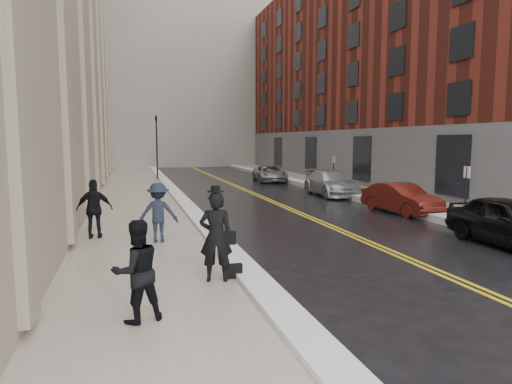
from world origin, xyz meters
TOP-DOWN VIEW (x-y plane):
  - ground at (0.00, 0.00)m, footprint 160.00×160.00m
  - sidewalk_left at (-4.50, 16.00)m, footprint 4.00×64.00m
  - sidewalk_right at (9.00, 16.00)m, footprint 3.00×64.00m
  - lane_stripe_a at (2.38, 16.00)m, footprint 0.12×64.00m
  - lane_stripe_b at (2.62, 16.00)m, footprint 0.12×64.00m
  - snow_ridge_left at (-2.20, 16.00)m, footprint 0.70×60.80m
  - snow_ridge_right at (7.15, 16.00)m, footprint 0.85×60.80m
  - building_right at (17.50, 23.00)m, footprint 14.00×50.00m
  - tower_far_right at (14.00, 66.00)m, footprint 22.00×18.00m
  - traffic_signal at (-2.60, 30.00)m, footprint 0.18×0.15m
  - parking_sign_near at (7.90, 8.00)m, footprint 0.06×0.35m
  - parking_sign_far at (7.90, 20.00)m, footprint 0.06×0.35m
  - car_black at (6.40, 4.21)m, footprint 2.01×4.58m
  - car_maroon at (6.80, 10.71)m, footprint 1.90×4.20m
  - car_silver_near at (6.65, 17.67)m, footprint 2.31×5.17m
  - car_silver_far at (5.85, 27.11)m, footprint 2.65×4.88m
  - pedestrian_main at (-3.00, 2.83)m, footprint 0.81×0.62m
  - pedestrian_a at (-4.72, 0.96)m, footprint 1.03×0.91m
  - pedestrian_b at (-3.97, 7.14)m, footprint 1.25×0.82m
  - pedestrian_c at (-5.87, 8.22)m, footprint 1.12×0.51m

SIDE VIEW (x-z plane):
  - ground at x=0.00m, z-range 0.00..0.00m
  - lane_stripe_a at x=2.38m, z-range 0.00..0.01m
  - lane_stripe_b at x=2.62m, z-range 0.00..0.01m
  - sidewalk_left at x=-4.50m, z-range 0.00..0.15m
  - sidewalk_right at x=9.00m, z-range 0.00..0.15m
  - snow_ridge_left at x=-2.20m, z-range 0.00..0.26m
  - snow_ridge_right at x=7.15m, z-range 0.00..0.30m
  - car_silver_far at x=5.85m, z-range 0.00..1.30m
  - car_maroon at x=6.80m, z-range 0.00..1.34m
  - car_silver_near at x=6.65m, z-range 0.00..1.47m
  - car_black at x=6.40m, z-range 0.00..1.54m
  - pedestrian_a at x=-4.72m, z-range 0.15..1.92m
  - pedestrian_b at x=-3.97m, z-range 0.15..1.96m
  - pedestrian_c at x=-5.87m, z-range 0.15..2.02m
  - pedestrian_main at x=-3.00m, z-range 0.15..2.14m
  - parking_sign_near at x=7.90m, z-range 0.24..2.47m
  - parking_sign_far at x=7.90m, z-range 0.24..2.47m
  - traffic_signal at x=-2.60m, z-range 0.48..5.68m
  - building_right at x=17.50m, z-range 0.00..18.00m
  - tower_far_right at x=14.00m, z-range 0.00..44.00m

